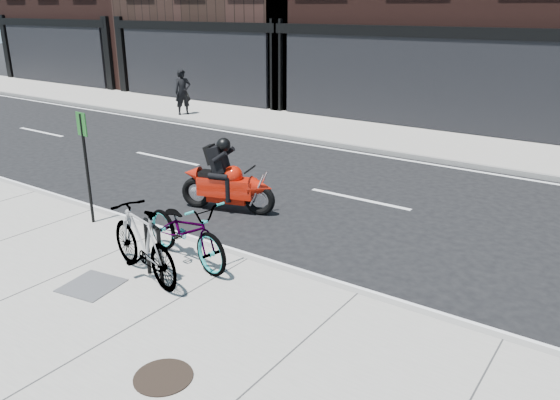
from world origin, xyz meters
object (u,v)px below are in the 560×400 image
Objects in this scene: utility_grate at (92,285)px; sign_post at (86,158)px; bicycle_front at (186,230)px; bicycle_rear at (143,242)px; pedestrian at (183,92)px; motorcycle at (231,182)px; bike_rack at (153,246)px; manhole_cover at (163,377)px.

sign_post is (-2.10, 1.63, 1.25)m from utility_grate.
bicycle_front is 0.78m from bicycle_rear.
motorcycle is at bearing -100.22° from pedestrian.
bike_rack is 2.44m from manhole_cover.
bike_rack is 2.97m from sign_post.
sign_post is (-4.51, 2.51, 1.25)m from manhole_cover.
utility_grate is at bearing 169.83° from bicycle_front.
bike_rack is at bearing 138.85° from manhole_cover.
sign_post is at bearing 150.90° from manhole_cover.
bicycle_rear is 13.41m from pedestrian.
motorcycle is 1.20× the size of pedestrian.
utility_grate is at bearing -33.67° from sign_post.
sign_post is (-2.66, 0.20, 0.72)m from bicycle_front.
bike_rack is 0.49× the size of bicycle_rear.
bike_rack is at bearing 47.53° from utility_grate.
motorcycle is 2.83m from sign_post.
bicycle_rear is 2.78m from sign_post.
pedestrian is at bearing 55.94° from bicycle_front.
bicycle_front is 3.09× the size of manhole_cover.
sign_post is at bearing -114.39° from pedestrian.
bicycle_rear is at bearing 57.44° from utility_grate.
pedestrian reaches higher than manhole_cover.
sign_post is at bearing 160.83° from bike_rack.
sign_post is (-1.57, -2.23, 0.75)m from motorcycle.
sign_post is (-2.72, 0.95, 0.71)m from bike_rack.
pedestrian is 15.92m from manhole_cover.
manhole_cover is (2.94, -4.74, -0.49)m from motorcycle.
utility_grate is (8.51, -10.66, -0.84)m from pedestrian.
pedestrian is at bearing 129.55° from sign_post.
manhole_cover is 0.31× the size of sign_post.
sign_post is (6.41, -9.03, 0.41)m from pedestrian.
pedestrian is (-9.07, 9.23, 0.31)m from bicycle_front.
sign_post reaches higher than bicycle_front.
manhole_cover is (1.85, -2.31, -0.53)m from bicycle_front.
bicycle_rear is at bearing -16.69° from sign_post.
pedestrian is at bearing 128.58° from utility_grate.
motorcycle reaches higher than bicycle_front.
utility_grate is (-2.42, 0.88, 0.00)m from manhole_cover.
utility_grate is at bearing -98.82° from motorcycle.
bike_rack is 3.38m from motorcycle.
bike_rack is at bearing -107.30° from pedestrian.
pedestrian reaches higher than bicycle_rear.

